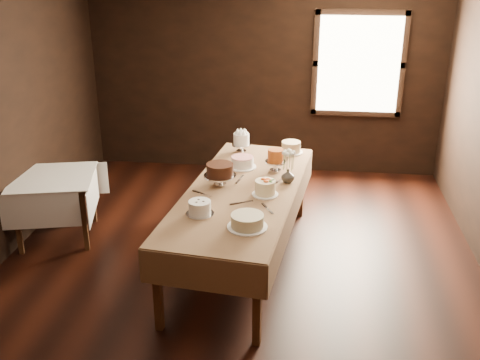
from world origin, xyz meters
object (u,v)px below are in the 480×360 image
Objects in this scene: cake_flowers at (265,188)px; cake_server_e at (206,195)px; cake_chocolate at (220,175)px; cake_server_d at (281,179)px; cake_swirl at (200,208)px; cake_server_a at (246,202)px; cake_server_b at (269,211)px; flower_vase at (288,176)px; display_table at (242,195)px; cake_meringue at (241,143)px; cake_cream at (247,222)px; cake_caramel at (275,162)px; cake_server_c at (241,178)px; cake_lattice at (242,163)px; side_table at (53,184)px; cake_speckled at (291,147)px.

cake_flowers is 1.08× the size of cake_server_e.
cake_chocolate is at bearing 157.99° from cake_flowers.
cake_chocolate reaches higher than cake_server_d.
cake_server_a is (0.39, 0.32, -0.06)m from cake_swirl.
cake_server_b is 1.00× the size of cake_server_e.
cake_swirl is 0.44m from cake_server_e.
cake_flowers is 1.83× the size of flower_vase.
cake_server_b is at bearing -100.86° from flower_vase.
cake_meringue is (-0.14, 1.11, 0.17)m from display_table.
cake_swirl is 0.50m from cake_cream.
cake_chocolate is 0.71m from cake_swirl.
cake_server_a is at bearing -153.46° from cake_server_b.
cake_caramel is 0.96m from cake_server_e.
flower_vase is (0.49, -0.06, 0.07)m from cake_server_c.
cake_caramel is (0.44, -0.57, 0.00)m from cake_meringue.
cake_lattice reaches higher than cake_server_d.
cake_swirl is 1.82× the size of flower_vase.
cake_caramel is 0.27m from cake_server_d.
cake_flowers reaches higher than cake_server_e.
cake_lattice is 0.92m from cake_server_a.
cake_flowers is 0.72m from cake_cream.
cake_cream is at bearing -24.06° from cake_swirl.
flower_vase is at bearing 74.16° from cake_cream.
cake_chocolate is (-0.17, -0.52, 0.05)m from cake_lattice.
cake_lattice is 1.45m from cake_cream.
cake_meringue reaches higher than cake_swirl.
display_table is 1.13m from cake_meringue.
side_table is 4.41× the size of cake_meringue.
cake_server_e is at bearing 134.67° from cake_server_a.
cake_swirl reaches higher than cake_server_b.
cake_caramel is 0.70× the size of cake_cream.
cake_speckled is 1.63m from cake_server_b.
cake_meringue is 0.59m from cake_speckled.
cake_meringue is 1.05m from flower_vase.
cake_server_e is at bearing -151.47° from display_table.
cake_server_a is 1.00× the size of cake_server_e.
cake_chocolate is 1.04× the size of cake_cream.
display_table is 0.32m from cake_server_a.
cake_swirl is at bearing -137.39° from cake_flowers.
cake_server_a is 0.29m from cake_server_b.
side_table is 4.12× the size of cake_swirl.
cake_lattice is 1.31× the size of cake_server_a.
cake_server_c is (-0.12, 0.60, 0.00)m from cake_server_a.
cake_swirl is at bearing -57.43° from cake_server_e.
cake_lattice is at bearing 100.36° from cake_server_e.
cake_server_b reaches higher than display_table.
cake_server_d is (0.14, 0.42, -0.07)m from cake_flowers.
cake_flowers is at bearing -22.01° from cake_chocolate.
cake_meringue is 1.01× the size of cake_server_b.
cake_server_a is 1.00× the size of cake_server_b.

